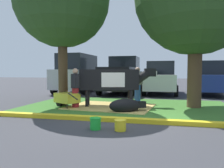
% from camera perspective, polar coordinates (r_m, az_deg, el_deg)
% --- Properties ---
extents(ground_plane, '(80.00, 80.00, 0.00)m').
position_cam_1_polar(ground_plane, '(6.55, 2.47, -9.14)').
color(ground_plane, '#38383D').
extents(grass_island, '(8.11, 5.07, 0.02)m').
position_cam_1_polar(grass_island, '(8.92, 3.73, -5.76)').
color(grass_island, '#386B28').
rests_on(grass_island, ground).
extents(curb_yellow, '(9.31, 0.24, 0.12)m').
position_cam_1_polar(curb_yellow, '(6.32, -0.21, -9.04)').
color(curb_yellow, yellow).
rests_on(curb_yellow, ground).
extents(hay_bedding, '(3.46, 2.76, 0.04)m').
position_cam_1_polar(hay_bedding, '(8.74, -0.44, -5.85)').
color(hay_bedding, tan).
rests_on(hay_bedding, ground).
extents(shade_tree_left, '(3.83, 3.83, 6.21)m').
position_cam_1_polar(shade_tree_left, '(9.75, -12.72, 20.27)').
color(shade_tree_left, '#4C3823').
rests_on(shade_tree_left, ground).
extents(cow_holstein, '(3.07, 1.28, 1.52)m').
position_cam_1_polar(cow_holstein, '(8.86, -0.08, 1.08)').
color(cow_holstein, black).
rests_on(cow_holstein, ground).
extents(calf_lying, '(1.30, 0.93, 0.48)m').
position_cam_1_polar(calf_lying, '(7.61, 3.56, -5.58)').
color(calf_lying, black).
rests_on(calf_lying, ground).
extents(person_handler, '(0.34, 0.52, 1.53)m').
position_cam_1_polar(person_handler, '(8.55, -9.39, -0.77)').
color(person_handler, maroon).
rests_on(person_handler, ground).
extents(person_visitor_near, '(0.49, 0.34, 1.60)m').
position_cam_1_polar(person_visitor_near, '(9.95, 6.60, 0.05)').
color(person_visitor_near, '#23478C').
rests_on(person_visitor_near, ground).
extents(wheelbarrow, '(1.53, 1.14, 0.63)m').
position_cam_1_polar(wheelbarrow, '(8.69, -11.61, -3.55)').
color(wheelbarrow, gold).
rests_on(wheelbarrow, ground).
extents(bucket_green, '(0.28, 0.28, 0.29)m').
position_cam_1_polar(bucket_green, '(5.47, -4.28, -10.01)').
color(bucket_green, green).
rests_on(bucket_green, ground).
extents(bucket_yellow, '(0.30, 0.30, 0.26)m').
position_cam_1_polar(bucket_yellow, '(5.35, 2.14, -10.46)').
color(bucket_yellow, yellow).
rests_on(bucket_yellow, ground).
extents(suv_black, '(2.23, 4.65, 2.52)m').
position_cam_1_polar(suv_black, '(14.99, -8.77, 2.69)').
color(suv_black, '#B7B7BC').
rests_on(suv_black, ground).
extents(pickup_truck_black, '(2.34, 5.46, 2.42)m').
position_cam_1_polar(pickup_truck_black, '(14.66, 2.62, 2.10)').
color(pickup_truck_black, black).
rests_on(pickup_truck_black, ground).
extents(hatchback_white, '(2.12, 4.45, 2.02)m').
position_cam_1_polar(hatchback_white, '(14.25, 12.45, 1.47)').
color(hatchback_white, silver).
rests_on(hatchback_white, ground).
extents(sedan_blue, '(2.12, 4.45, 2.02)m').
position_cam_1_polar(sedan_blue, '(14.65, 23.77, 1.32)').
color(sedan_blue, navy).
rests_on(sedan_blue, ground).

